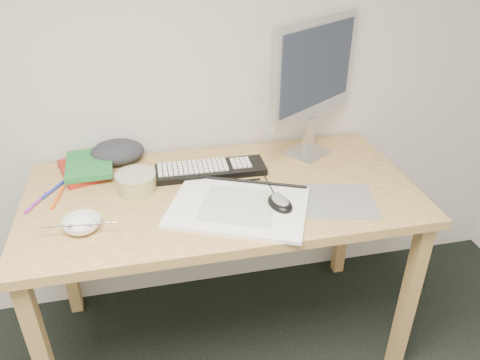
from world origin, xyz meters
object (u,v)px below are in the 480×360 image
at_px(monitor, 314,72).
at_px(keyboard, 211,170).
at_px(desk, 222,209).
at_px(sketchpad, 239,207).
at_px(rice_bowl, 82,225).

bearing_deg(monitor, keyboard, 156.60).
distance_m(desk, sketchpad, 0.16).
bearing_deg(rice_bowl, desk, 16.86).
relative_size(desk, sketchpad, 3.08).
bearing_deg(sketchpad, monitor, 66.68).
bearing_deg(monitor, rice_bowl, 168.33).
relative_size(desk, keyboard, 3.34).
distance_m(keyboard, monitor, 0.54).
bearing_deg(desk, monitor, 27.86).
bearing_deg(desk, keyboard, 98.04).
xyz_separation_m(sketchpad, keyboard, (-0.05, 0.27, 0.01)).
height_order(desk, monitor, monitor).
relative_size(sketchpad, monitor, 0.82).
height_order(sketchpad, rice_bowl, rice_bowl).
height_order(monitor, rice_bowl, monitor).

